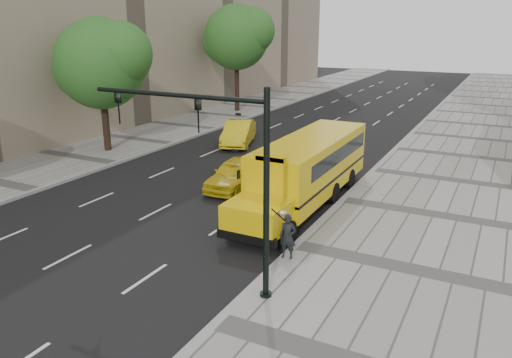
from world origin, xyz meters
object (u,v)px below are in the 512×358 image
at_px(school_bus, 309,165).
at_px(traffic_signal, 223,164).
at_px(taxi_near, 235,174).
at_px(tree_b, 101,63).
at_px(tree_c, 237,37).
at_px(pedestrian, 288,237).
at_px(taxi_far, 238,133).

bearing_deg(school_bus, traffic_signal, -85.48).
relative_size(taxi_near, traffic_signal, 0.69).
bearing_deg(traffic_signal, school_bus, 94.52).
height_order(tree_b, school_bus, tree_b).
distance_m(school_bus, taxi_near, 4.16).
distance_m(tree_c, school_bus, 25.39).
height_order(tree_c, traffic_signal, tree_c).
distance_m(tree_b, taxi_near, 12.21).
relative_size(tree_b, school_bus, 0.73).
bearing_deg(tree_b, tree_c, 89.99).
xyz_separation_m(tree_c, taxi_near, (10.86, -19.72, -6.08)).
bearing_deg(tree_b, traffic_signal, -36.58).
xyz_separation_m(taxi_near, pedestrian, (5.68, -6.32, 0.20)).
height_order(tree_c, school_bus, tree_c).
relative_size(pedestrian, traffic_signal, 0.25).
relative_size(tree_c, taxi_far, 1.96).
xyz_separation_m(school_bus, taxi_far, (-8.48, 8.52, -0.95)).
xyz_separation_m(tree_b, school_bus, (14.89, -2.82, -3.91)).
bearing_deg(pedestrian, traffic_signal, -117.94).
height_order(school_bus, taxi_far, school_bus).
bearing_deg(school_bus, taxi_far, 134.86).
height_order(tree_c, pedestrian, tree_c).
relative_size(tree_c, taxi_near, 2.19).
xyz_separation_m(tree_b, taxi_far, (6.41, 5.70, -4.86)).
bearing_deg(tree_b, pedestrian, -28.37).
height_order(tree_b, tree_c, tree_c).
bearing_deg(taxi_near, tree_c, 115.39).
bearing_deg(taxi_far, traffic_signal, -81.49).
bearing_deg(traffic_signal, pedestrian, 70.01).
bearing_deg(taxi_near, school_bus, -6.38).
bearing_deg(school_bus, taxi_near, 177.07).
xyz_separation_m(tree_c, taxi_far, (6.41, -11.41, -6.02)).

